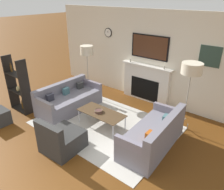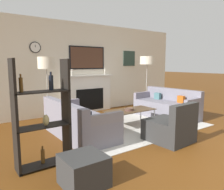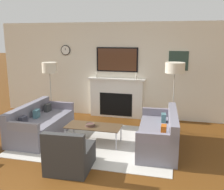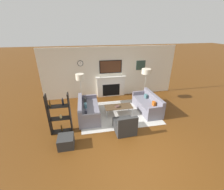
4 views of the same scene
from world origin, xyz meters
The scene contains 11 objects.
ground_plane centered at (0.00, 0.00, 0.00)m, with size 60.00×60.00×0.00m, color #59310F.
fireplace_wall centered at (0.00, 4.61, 1.22)m, with size 7.23×0.28×2.70m.
area_rug centered at (0.00, 2.59, 0.01)m, with size 3.38×2.44×0.01m.
couch_left centered at (-1.38, 2.59, 0.28)m, with size 0.86×1.84×0.75m.
couch_right centered at (1.38, 2.59, 0.29)m, with size 0.87×1.82×0.79m.
armchair centered at (-0.09, 1.27, 0.26)m, with size 0.77×0.83×0.77m.
coffee_table centered at (-0.04, 2.49, 0.38)m, with size 1.21×0.56×0.40m.
decorative_bowl centered at (-0.11, 2.46, 0.43)m, with size 0.22×0.22×0.06m.
floor_lamp_left centered at (-1.62, 3.63, 1.48)m, with size 0.39×0.39×1.65m.
floor_lamp_right centered at (1.62, 3.63, 1.57)m, with size 0.46×0.46×1.72m.
shelf_unit centered at (-2.39, 1.69, 0.74)m, with size 0.77×0.28×1.55m.
Camera 1 is at (3.13, -0.98, 3.07)m, focal length 35.00 mm.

